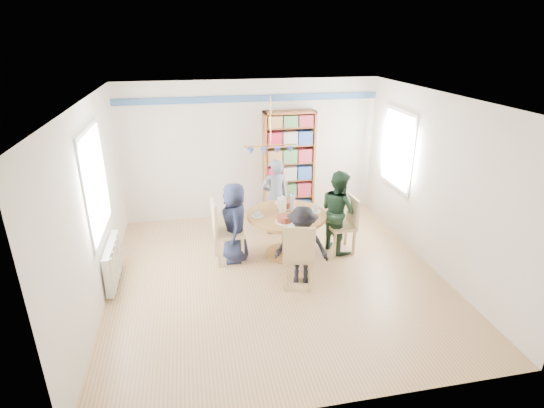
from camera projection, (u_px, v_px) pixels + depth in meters
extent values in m
plane|color=tan|center=(277.00, 276.00, 6.56)|extent=(5.00, 5.00, 0.00)
plane|color=white|center=(278.00, 99.00, 5.54)|extent=(5.00, 5.00, 0.00)
plane|color=silver|center=(251.00, 150.00, 8.32)|extent=(5.00, 0.00, 5.00)
plane|color=silver|center=(335.00, 293.00, 3.78)|extent=(5.00, 0.00, 5.00)
plane|color=silver|center=(93.00, 208.00, 5.60)|extent=(0.00, 5.00, 5.00)
plane|color=silver|center=(437.00, 184.00, 6.50)|extent=(0.00, 5.00, 5.00)
cube|color=#2F5083|center=(250.00, 99.00, 7.92)|extent=(5.00, 0.02, 0.12)
cube|color=white|center=(95.00, 183.00, 5.78)|extent=(0.03, 1.32, 1.52)
cube|color=white|center=(96.00, 183.00, 5.78)|extent=(0.01, 1.20, 1.40)
cube|color=white|center=(398.00, 149.00, 7.60)|extent=(0.03, 1.12, 1.42)
cube|color=white|center=(397.00, 150.00, 7.60)|extent=(0.01, 1.00, 1.30)
cylinder|color=gold|center=(271.00, 120.00, 6.13)|extent=(0.01, 0.01, 0.75)
cylinder|color=gold|center=(271.00, 145.00, 6.28)|extent=(0.80, 0.02, 0.02)
cone|color=#404FB4|center=(251.00, 152.00, 6.25)|extent=(0.11, 0.11, 0.10)
cone|color=#404FB4|center=(264.00, 151.00, 6.29)|extent=(0.11, 0.11, 0.10)
cone|color=#404FB4|center=(277.00, 150.00, 6.32)|extent=(0.11, 0.11, 0.10)
cone|color=#404FB4|center=(290.00, 150.00, 6.36)|extent=(0.11, 0.11, 0.10)
cube|color=silver|center=(113.00, 262.00, 6.26)|extent=(0.10, 1.00, 0.60)
cube|color=silver|center=(113.00, 276.00, 5.91)|extent=(0.02, 0.06, 0.56)
cube|color=silver|center=(115.00, 269.00, 6.09)|extent=(0.02, 0.06, 0.56)
cube|color=silver|center=(117.00, 262.00, 6.27)|extent=(0.02, 0.06, 0.56)
cube|color=silver|center=(119.00, 255.00, 6.46)|extent=(0.02, 0.06, 0.56)
cube|color=silver|center=(121.00, 249.00, 6.64)|extent=(0.02, 0.06, 0.56)
cylinder|color=olive|center=(287.00, 215.00, 6.94)|extent=(1.30, 1.30, 0.05)
cylinder|color=olive|center=(286.00, 236.00, 7.08)|extent=(0.16, 0.16, 0.70)
cylinder|color=olive|center=(286.00, 253.00, 7.20)|extent=(0.70, 0.70, 0.04)
cube|color=tan|center=(228.00, 233.00, 6.84)|extent=(0.50, 0.50, 0.06)
cube|color=tan|center=(214.00, 218.00, 6.68)|extent=(0.07, 0.47, 0.56)
cube|color=tan|center=(243.00, 251.00, 6.81)|extent=(0.05, 0.05, 0.48)
cube|color=tan|center=(238.00, 241.00, 7.15)|extent=(0.05, 0.05, 0.48)
cube|color=tan|center=(219.00, 254.00, 6.72)|extent=(0.05, 0.05, 0.48)
cube|color=tan|center=(216.00, 243.00, 7.06)|extent=(0.05, 0.05, 0.48)
cube|color=tan|center=(341.00, 226.00, 7.17)|extent=(0.45, 0.45, 0.05)
cube|color=tan|center=(353.00, 211.00, 7.11)|extent=(0.06, 0.43, 0.51)
cube|color=tan|center=(327.00, 236.00, 7.37)|extent=(0.04, 0.04, 0.44)
cube|color=tan|center=(335.00, 245.00, 7.06)|extent=(0.04, 0.04, 0.44)
cube|color=tan|center=(346.00, 233.00, 7.45)|extent=(0.04, 0.04, 0.44)
cube|color=tan|center=(354.00, 242.00, 7.14)|extent=(0.04, 0.04, 0.44)
cube|color=tan|center=(277.00, 208.00, 7.94)|extent=(0.48, 0.48, 0.05)
cube|color=tan|center=(277.00, 193.00, 8.02)|extent=(0.41, 0.12, 0.48)
cube|color=tan|center=(268.00, 223.00, 7.88)|extent=(0.05, 0.05, 0.42)
cube|color=tan|center=(285.00, 223.00, 7.87)|extent=(0.05, 0.05, 0.42)
cube|color=tan|center=(268.00, 216.00, 8.18)|extent=(0.05, 0.05, 0.42)
cube|color=tan|center=(285.00, 216.00, 8.18)|extent=(0.05, 0.05, 0.42)
cube|color=tan|center=(298.00, 255.00, 6.18)|extent=(0.55, 0.55, 0.05)
cube|color=tan|center=(299.00, 245.00, 5.89)|extent=(0.45, 0.15, 0.54)
cube|color=tan|center=(310.00, 264.00, 6.44)|extent=(0.05, 0.05, 0.47)
cube|color=tan|center=(286.00, 264.00, 6.45)|extent=(0.05, 0.05, 0.47)
cube|color=tan|center=(311.00, 277.00, 6.10)|extent=(0.05, 0.05, 0.47)
cube|color=tan|center=(285.00, 277.00, 6.11)|extent=(0.05, 0.05, 0.47)
imported|color=#171D34|center=(235.00, 223.00, 6.80)|extent=(0.43, 0.65, 1.33)
imported|color=black|center=(338.00, 211.00, 7.13)|extent=(0.73, 0.82, 1.42)
imported|color=gray|center=(275.00, 197.00, 7.75)|extent=(0.56, 0.41, 1.42)
imported|color=black|center=(302.00, 245.00, 6.21)|extent=(0.88, 0.66, 1.22)
cube|color=brown|center=(265.00, 166.00, 8.33)|extent=(0.04, 0.30, 2.12)
cube|color=brown|center=(312.00, 163.00, 8.50)|extent=(0.04, 0.30, 2.12)
cube|color=brown|center=(290.00, 112.00, 8.02)|extent=(1.01, 0.30, 0.04)
cube|color=brown|center=(288.00, 212.00, 8.80)|extent=(1.01, 0.30, 0.06)
cube|color=brown|center=(287.00, 163.00, 8.54)|extent=(1.01, 0.02, 2.12)
cube|color=brown|center=(288.00, 195.00, 8.66)|extent=(0.95, 0.28, 0.03)
cube|color=brown|center=(289.00, 179.00, 8.53)|extent=(0.95, 0.28, 0.03)
cube|color=brown|center=(289.00, 162.00, 8.40)|extent=(0.95, 0.28, 0.03)
cube|color=brown|center=(289.00, 145.00, 8.26)|extent=(0.95, 0.28, 0.03)
cube|color=brown|center=(289.00, 127.00, 8.13)|extent=(0.95, 0.28, 0.03)
cube|color=maroon|center=(274.00, 207.00, 8.67)|extent=(0.28, 0.22, 0.26)
cube|color=beige|center=(288.00, 205.00, 8.72)|extent=(0.28, 0.22, 0.26)
cube|color=#274A91|center=(303.00, 204.00, 8.78)|extent=(0.28, 0.22, 0.26)
cube|color=#A87443|center=(274.00, 190.00, 8.53)|extent=(0.28, 0.22, 0.26)
cube|color=#467A44|center=(289.00, 189.00, 8.59)|extent=(0.28, 0.22, 0.26)
cube|color=maroon|center=(303.00, 188.00, 8.64)|extent=(0.28, 0.22, 0.26)
cube|color=maroon|center=(274.00, 174.00, 8.40)|extent=(0.28, 0.22, 0.26)
cube|color=beige|center=(289.00, 173.00, 8.46)|extent=(0.28, 0.22, 0.26)
cube|color=#274A91|center=(304.00, 172.00, 8.51)|extent=(0.28, 0.22, 0.26)
cube|color=#A87443|center=(274.00, 156.00, 8.27)|extent=(0.28, 0.22, 0.26)
cube|color=#467A44|center=(289.00, 156.00, 8.32)|extent=(0.28, 0.22, 0.26)
cube|color=maroon|center=(304.00, 155.00, 8.38)|extent=(0.28, 0.22, 0.26)
cube|color=maroon|center=(274.00, 139.00, 8.13)|extent=(0.28, 0.22, 0.26)
cube|color=beige|center=(289.00, 138.00, 8.19)|extent=(0.28, 0.22, 0.26)
cube|color=#274A91|center=(305.00, 137.00, 8.24)|extent=(0.28, 0.22, 0.26)
cube|color=#A87443|center=(274.00, 121.00, 8.01)|extent=(0.28, 0.22, 0.22)
cube|color=#467A44|center=(290.00, 121.00, 8.06)|extent=(0.28, 0.22, 0.22)
cube|color=maroon|center=(305.00, 120.00, 8.12)|extent=(0.28, 0.22, 0.22)
cylinder|color=white|center=(283.00, 205.00, 6.94)|extent=(0.12, 0.12, 0.24)
sphere|color=white|center=(283.00, 199.00, 6.90)|extent=(0.09, 0.09, 0.09)
cylinder|color=silver|center=(292.00, 203.00, 7.00)|extent=(0.07, 0.07, 0.28)
cylinder|color=#404FB4|center=(292.00, 194.00, 6.95)|extent=(0.03, 0.03, 0.03)
cylinder|color=white|center=(286.00, 207.00, 7.19)|extent=(0.30, 0.30, 0.01)
cylinder|color=maroon|center=(286.00, 204.00, 7.17)|extent=(0.24, 0.24, 0.09)
cylinder|color=white|center=(285.00, 222.00, 6.63)|extent=(0.30, 0.30, 0.01)
cylinder|color=maroon|center=(285.00, 219.00, 6.61)|extent=(0.24, 0.24, 0.09)
cylinder|color=white|center=(257.00, 216.00, 6.84)|extent=(0.20, 0.20, 0.01)
imported|color=white|center=(257.00, 213.00, 6.82)|extent=(0.12, 0.12, 0.10)
cylinder|color=white|center=(315.00, 211.00, 7.01)|extent=(0.20, 0.20, 0.01)
imported|color=white|center=(315.00, 209.00, 6.99)|extent=(0.10, 0.10, 0.09)
cylinder|color=white|center=(280.00, 203.00, 7.36)|extent=(0.20, 0.20, 0.01)
imported|color=white|center=(280.00, 200.00, 7.35)|extent=(0.12, 0.12, 0.10)
cylinder|color=white|center=(294.00, 226.00, 6.48)|extent=(0.20, 0.20, 0.01)
imported|color=white|center=(294.00, 223.00, 6.47)|extent=(0.10, 0.10, 0.09)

